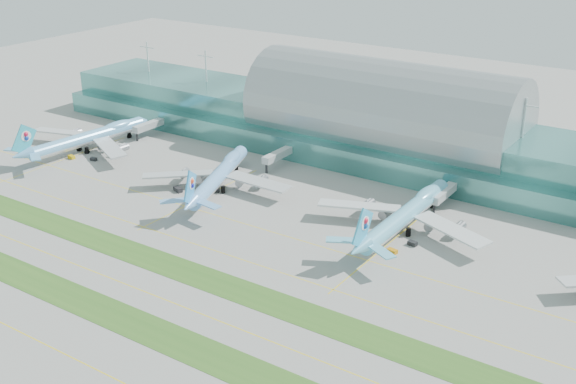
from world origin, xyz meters
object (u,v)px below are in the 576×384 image
Objects in this scene: terminal at (382,127)px; airliner_c at (407,213)px; airliner_a at (89,137)px; airliner_b at (219,174)px.

terminal reaches higher than airliner_c.
terminal is 4.64× the size of airliner_c.
airliner_b is (78.17, -3.32, -0.24)m from airliner_a.
terminal is 131.91m from airliner_a.
airliner_c reaches higher than airliner_a.
airliner_b is (-36.53, -67.96, -8.29)m from terminal.
airliner_b is at bearing -118.26° from terminal.
terminal reaches higher than airliner_b.
airliner_a reaches higher than airliner_b.
airliner_a is at bearing 157.65° from airliner_b.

